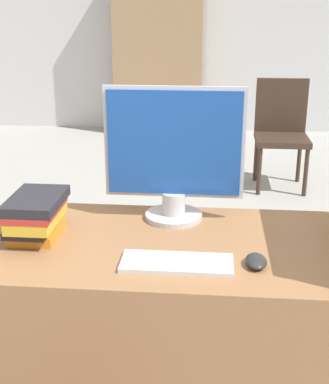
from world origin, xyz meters
name	(u,v)px	position (x,y,z in m)	size (l,w,h in m)	color
wall_back	(202,13)	(0.00, 5.37, 1.40)	(12.00, 0.06, 2.80)	silver
desk	(162,332)	(0.00, 0.35, 0.37)	(1.35, 0.69, 0.74)	#8C603D
monitor	(174,155)	(0.03, 0.57, 0.99)	(0.52, 0.22, 0.51)	#B7B7BC
keyboard	(177,263)	(0.06, 0.17, 0.75)	(0.36, 0.14, 0.02)	silver
mouse	(256,261)	(0.31, 0.20, 0.76)	(0.07, 0.11, 0.03)	#262626
book_stack	(35,215)	(-0.45, 0.34, 0.82)	(0.20, 0.27, 0.16)	orange
far_chair	(281,128)	(0.76, 3.21, 0.51)	(0.44, 0.44, 0.92)	#38281E
bookshelf_far	(158,52)	(-0.50, 5.13, 0.98)	(1.05, 0.32, 1.95)	#9E7A56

